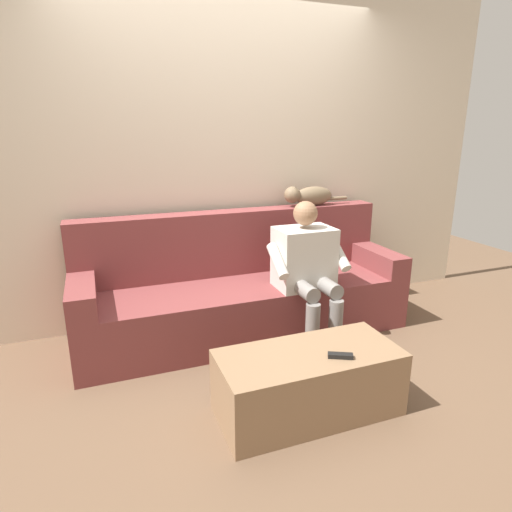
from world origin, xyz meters
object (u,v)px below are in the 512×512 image
couch (242,291)px  cat_on_backrest (308,196)px  remote_black (340,356)px  coffee_table (308,382)px  person_solo_seated (307,265)px

couch → cat_on_backrest: (-0.67, -0.22, 0.69)m
cat_on_backrest → couch: bearing=18.2°
couch → cat_on_backrest: cat_on_backrest is taller
remote_black → couch: bearing=-57.3°
coffee_table → cat_on_backrest: 1.72m
cat_on_backrest → coffee_table: bearing=63.7°
couch → cat_on_backrest: bearing=-161.8°
person_solo_seated → remote_black: size_ratio=7.96×
person_solo_seated → cat_on_backrest: 0.75m
coffee_table → remote_black: 0.26m
coffee_table → person_solo_seated: person_solo_seated is taller
coffee_table → remote_black: (-0.13, 0.11, 0.20)m
person_solo_seated → coffee_table: bearing=64.1°
person_solo_seated → remote_black: 0.96m
coffee_table → person_solo_seated: (-0.38, -0.79, 0.41)m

